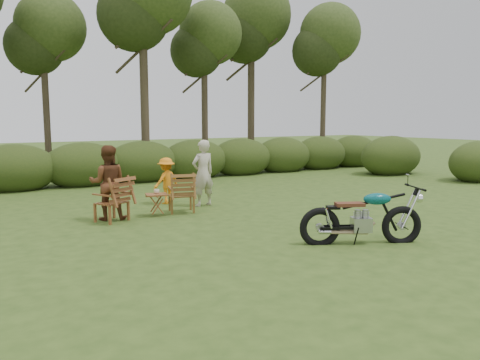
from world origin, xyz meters
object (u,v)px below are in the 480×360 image
cup (157,191)px  adult_a (203,206)px  side_table (157,205)px  motorcycle (360,243)px  lawn_chair_left (112,221)px  lawn_chair_right (182,212)px  child (167,204)px  adult_b (109,219)px

cup → adult_a: 1.59m
side_table → adult_a: adult_a is taller
motorcycle → lawn_chair_left: motorcycle is taller
adult_a → lawn_chair_right: bearing=24.1°
cup → adult_a: adult_a is taller
motorcycle → child: 5.47m
child → lawn_chair_left: bearing=18.8°
lawn_chair_left → cup: 1.17m
adult_a → child: bearing=-54.2°
side_table → adult_a: (1.43, 0.55, -0.25)m
adult_b → side_table: bearing=-170.1°
side_table → adult_b: 1.06m
adult_a → motorcycle: bearing=93.8°
side_table → lawn_chair_left: bearing=-178.1°
lawn_chair_right → side_table: (-0.64, -0.11, 0.25)m
side_table → motorcycle: bearing=-61.6°
lawn_chair_right → adult_b: (-1.66, 0.07, 0.00)m
motorcycle → adult_a: (-0.73, 4.55, 0.00)m
lawn_chair_right → side_table: bearing=25.5°
lawn_chair_right → adult_b: adult_b is taller
adult_b → adult_a: bearing=-151.4°
motorcycle → cup: cup is taller
adult_b → child: size_ratio=1.36×
adult_b → cup: bearing=-167.3°
lawn_chair_left → adult_b: size_ratio=0.60×
motorcycle → child: size_ratio=1.73×
adult_a → adult_b: bearing=3.5°
lawn_chair_left → side_table: bearing=155.3°
lawn_chair_right → cup: bearing=21.6°
cup → child: cup is taller
lawn_chair_right → adult_b: 1.66m
motorcycle → adult_b: 5.24m
cup → motorcycle: bearing=-62.2°
lawn_chair_right → child: (0.13, 1.19, 0.00)m
child → adult_b: bearing=14.1°
motorcycle → side_table: 4.54m
motorcycle → adult_b: size_ratio=1.28×
motorcycle → side_table: size_ratio=4.10×
lawn_chair_left → adult_a: size_ratio=0.58×
cup → adult_b: (-1.03, 0.13, -0.54)m
motorcycle → cup: (-2.13, 4.04, 0.54)m
lawn_chair_left → cup: cup is taller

